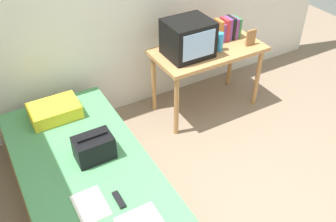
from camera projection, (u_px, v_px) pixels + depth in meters
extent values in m
cube|color=#B27F4C|center=(89.00, 191.00, 3.10)|extent=(1.00, 2.00, 0.27)
cube|color=#4C935B|center=(86.00, 172.00, 2.96)|extent=(0.97, 1.94, 0.19)
cube|color=#B27F4C|center=(208.00, 50.00, 3.83)|extent=(1.16, 0.60, 0.04)
cylinder|color=#B27F4C|center=(176.00, 106.00, 3.69)|extent=(0.05, 0.05, 0.70)
cylinder|color=#B27F4C|center=(257.00, 78.00, 4.10)|extent=(0.05, 0.05, 0.70)
cylinder|color=#B27F4C|center=(154.00, 83.00, 4.02)|extent=(0.05, 0.05, 0.70)
cylinder|color=#B27F4C|center=(231.00, 59.00, 4.43)|extent=(0.05, 0.05, 0.70)
cube|color=black|center=(188.00, 38.00, 3.61)|extent=(0.44, 0.38, 0.36)
cube|color=#8CB2E0|center=(199.00, 45.00, 3.47)|extent=(0.35, 0.01, 0.26)
cylinder|color=#3399DB|center=(220.00, 42.00, 3.73)|extent=(0.07, 0.07, 0.19)
cube|color=#CC7233|center=(218.00, 31.00, 3.88)|extent=(0.04, 0.13, 0.24)
cube|color=#7A3D89|center=(221.00, 32.00, 3.91)|extent=(0.03, 0.13, 0.20)
cube|color=#B72D33|center=(224.00, 29.00, 3.91)|extent=(0.04, 0.14, 0.24)
cube|color=#7A3D89|center=(228.00, 28.00, 3.92)|extent=(0.04, 0.13, 0.24)
cube|color=black|center=(231.00, 28.00, 3.94)|extent=(0.04, 0.15, 0.24)
cube|color=#7A3D89|center=(234.00, 27.00, 3.96)|extent=(0.04, 0.14, 0.22)
cube|color=#337F47|center=(236.00, 27.00, 3.98)|extent=(0.03, 0.14, 0.22)
cube|color=olive|center=(251.00, 38.00, 3.83)|extent=(0.11, 0.02, 0.17)
cube|color=yellow|center=(55.00, 111.00, 3.34)|extent=(0.44, 0.31, 0.13)
cube|color=black|center=(94.00, 148.00, 2.90)|extent=(0.30, 0.20, 0.20)
cylinder|color=black|center=(92.00, 137.00, 2.83)|extent=(0.24, 0.02, 0.02)
cube|color=white|center=(91.00, 205.00, 2.58)|extent=(0.21, 0.29, 0.01)
cube|color=black|center=(119.00, 200.00, 2.61)|extent=(0.04, 0.16, 0.02)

